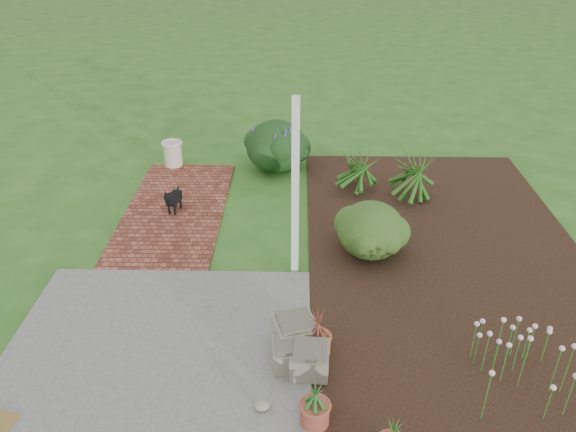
{
  "coord_description": "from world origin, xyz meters",
  "views": [
    {
      "loc": [
        0.35,
        -6.32,
        4.56
      ],
      "look_at": [
        0.2,
        0.4,
        0.7
      ],
      "focal_mm": 35.0,
      "sensor_mm": 36.0,
      "label": 1
    }
  ],
  "objects_px": {
    "evergreen_shrub": "(371,229)",
    "cream_ceramic_urn": "(173,154)",
    "black_dog": "(173,198)",
    "stone_trough_near": "(309,360)"
  },
  "relations": [
    {
      "from": "black_dog",
      "to": "evergreen_shrub",
      "type": "height_order",
      "value": "evergreen_shrub"
    },
    {
      "from": "black_dog",
      "to": "evergreen_shrub",
      "type": "bearing_deg",
      "value": -6.62
    },
    {
      "from": "black_dog",
      "to": "evergreen_shrub",
      "type": "distance_m",
      "value": 3.27
    },
    {
      "from": "stone_trough_near",
      "to": "black_dog",
      "type": "bearing_deg",
      "value": 122.01
    },
    {
      "from": "stone_trough_near",
      "to": "evergreen_shrub",
      "type": "height_order",
      "value": "evergreen_shrub"
    },
    {
      "from": "evergreen_shrub",
      "to": "cream_ceramic_urn",
      "type": "bearing_deg",
      "value": 139.3
    },
    {
      "from": "cream_ceramic_urn",
      "to": "evergreen_shrub",
      "type": "bearing_deg",
      "value": -40.7
    },
    {
      "from": "cream_ceramic_urn",
      "to": "evergreen_shrub",
      "type": "relative_size",
      "value": 0.48
    },
    {
      "from": "stone_trough_near",
      "to": "cream_ceramic_urn",
      "type": "xyz_separation_m",
      "value": [
        -2.54,
        5.31,
        0.09
      ]
    },
    {
      "from": "stone_trough_near",
      "to": "evergreen_shrub",
      "type": "xyz_separation_m",
      "value": [
        0.9,
        2.35,
        0.26
      ]
    }
  ]
}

